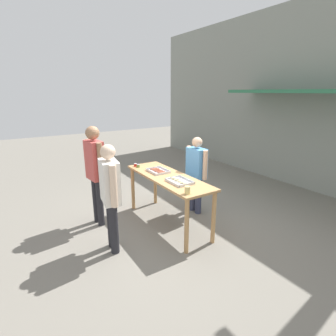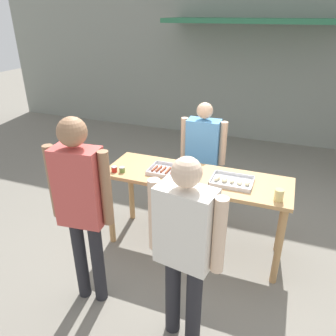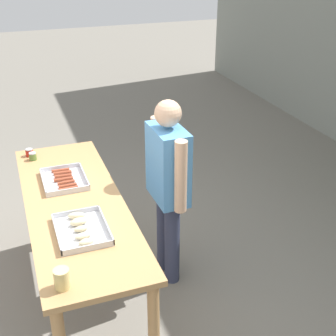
{
  "view_description": "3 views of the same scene",
  "coord_description": "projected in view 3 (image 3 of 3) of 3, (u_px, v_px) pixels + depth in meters",
  "views": [
    {
      "loc": [
        3.77,
        -2.39,
        2.4
      ],
      "look_at": [
        0.0,
        0.0,
        1.09
      ],
      "focal_mm": 28.0,
      "sensor_mm": 36.0,
      "label": 1
    },
    {
      "loc": [
        0.84,
        -3.06,
        2.55
      ],
      "look_at": [
        -0.32,
        -0.02,
        0.99
      ],
      "focal_mm": 35.0,
      "sensor_mm": 36.0,
      "label": 2
    },
    {
      "loc": [
        2.88,
        -0.35,
        2.62
      ],
      "look_at": [
        -0.13,
        0.75,
        1.01
      ],
      "focal_mm": 50.0,
      "sensor_mm": 36.0,
      "label": 3
    }
  ],
  "objects": [
    {
      "name": "condiment_jar_mustard",
      "position": [
        29.0,
        152.0,
        3.93
      ],
      "size": [
        0.06,
        0.06,
        0.06
      ],
      "color": "#B22319",
      "rests_on": "serving_table"
    },
    {
      "name": "food_tray_sausages",
      "position": [
        64.0,
        180.0,
        3.53
      ],
      "size": [
        0.41,
        0.32,
        0.04
      ],
      "color": "silver",
      "rests_on": "serving_table"
    },
    {
      "name": "food_tray_buns",
      "position": [
        81.0,
        229.0,
        2.94
      ],
      "size": [
        0.43,
        0.32,
        0.05
      ],
      "color": "silver",
      "rests_on": "serving_table"
    },
    {
      "name": "serving_table",
      "position": [
        76.0,
        218.0,
        3.34
      ],
      "size": [
        2.02,
        0.67,
        0.94
      ],
      "color": "tan",
      "rests_on": "ground"
    },
    {
      "name": "ground_plane",
      "position": [
        85.0,
        303.0,
        3.7
      ],
      "size": [
        24.0,
        24.0,
        0.0
      ],
      "primitive_type": "plane",
      "color": "slate"
    },
    {
      "name": "person_server_behind_table",
      "position": [
        168.0,
        178.0,
        3.62
      ],
      "size": [
        0.6,
        0.24,
        1.56
      ],
      "rotation": [
        0.0,
        0.0,
        0.02
      ],
      "color": "#333851",
      "rests_on": "ground"
    },
    {
      "name": "beer_cup",
      "position": [
        62.0,
        279.0,
        2.46
      ],
      "size": [
        0.09,
        0.09,
        0.11
      ],
      "color": "#DBC67A",
      "rests_on": "serving_table"
    },
    {
      "name": "condiment_jar_ketchup",
      "position": [
        33.0,
        156.0,
        3.87
      ],
      "size": [
        0.06,
        0.06,
        0.06
      ],
      "color": "#567A38",
      "rests_on": "serving_table"
    }
  ]
}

